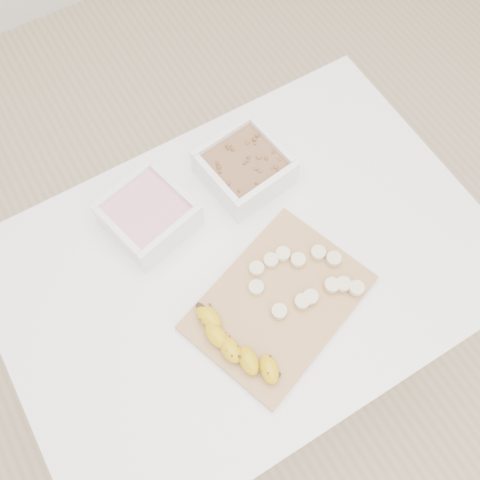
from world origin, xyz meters
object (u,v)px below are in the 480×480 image
cutting_board (279,302)px  banana (238,347)px  bowl_yogurt (149,215)px  bowl_granola (245,167)px  table (247,280)px

cutting_board → banana: bearing=-161.3°
cutting_board → bowl_yogurt: bearing=115.0°
banana → bowl_granola: bearing=50.4°
table → cutting_board: cutting_board is taller
bowl_yogurt → banana: size_ratio=0.99×
cutting_board → table: bearing=94.4°
table → banana: banana is taller
bowl_yogurt → banana: bearing=-86.8°
bowl_yogurt → bowl_granola: bearing=-1.2°
table → bowl_yogurt: bearing=124.5°
table → cutting_board: size_ratio=2.95×
bowl_yogurt → cutting_board: bearing=-65.0°
table → cutting_board: 0.15m
bowl_granola → cutting_board: (-0.09, -0.28, -0.03)m
bowl_granola → cutting_board: bearing=-108.1°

